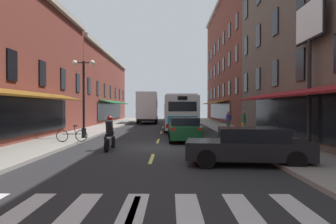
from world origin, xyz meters
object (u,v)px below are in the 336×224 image
at_px(box_truck, 148,108).
at_px(sedan_mid, 248,146).
at_px(street_lamp_twin, 84,95).
at_px(pedestrian_near, 228,120).
at_px(motorcycle_rider, 110,135).
at_px(bicycle_near, 72,135).
at_px(transit_bus, 179,112).
at_px(pedestrian_mid, 243,122).
at_px(sedan_near, 184,129).
at_px(billboard_sign, 310,37).

height_order(box_truck, sedan_mid, box_truck).
height_order(sedan_mid, street_lamp_twin, street_lamp_twin).
bearing_deg(street_lamp_twin, box_truck, 82.90).
bearing_deg(street_lamp_twin, pedestrian_near, 31.89).
bearing_deg(motorcycle_rider, box_truck, 89.97).
xyz_separation_m(box_truck, bicycle_near, (-2.57, -22.57, -1.52)).
height_order(transit_bus, bicycle_near, transit_bus).
distance_m(transit_bus, sedan_mid, 17.47).
bearing_deg(pedestrian_mid, sedan_mid, -153.67).
bearing_deg(transit_bus, bicycle_near, -119.13).
xyz_separation_m(box_truck, pedestrian_mid, (8.39, -16.30, -1.05)).
bearing_deg(transit_bus, street_lamp_twin, -124.71).
bearing_deg(pedestrian_mid, pedestrian_near, 54.86).
bearing_deg(pedestrian_mid, sedan_near, 171.85).
bearing_deg(sedan_near, pedestrian_mid, 43.20).
distance_m(box_truck, motorcycle_rider, 24.93).
relative_size(sedan_near, bicycle_near, 2.80).
distance_m(bicycle_near, pedestrian_mid, 12.64).
relative_size(box_truck, bicycle_near, 4.70).
distance_m(sedan_mid, pedestrian_near, 14.91).
height_order(motorcycle_rider, pedestrian_near, pedestrian_near).
height_order(sedan_mid, bicycle_near, sedan_mid).
bearing_deg(bicycle_near, sedan_mid, -36.73).
distance_m(pedestrian_near, street_lamp_twin, 12.20).
relative_size(sedan_mid, motorcycle_rider, 2.16).
height_order(box_truck, pedestrian_mid, box_truck).
distance_m(billboard_sign, motorcycle_rider, 10.29).
bearing_deg(pedestrian_mid, motorcycle_rider, 174.31).
bearing_deg(sedan_near, sedan_mid, -76.51).
distance_m(billboard_sign, bicycle_near, 13.05).
bearing_deg(pedestrian_mid, billboard_sign, -136.40).
height_order(transit_bus, box_truck, box_truck).
bearing_deg(billboard_sign, bicycle_near, 165.51).
distance_m(motorcycle_rider, pedestrian_mid, 12.03).
distance_m(transit_bus, bicycle_near, 12.84).
height_order(sedan_near, motorcycle_rider, motorcycle_rider).
height_order(pedestrian_mid, street_lamp_twin, street_lamp_twin).
height_order(billboard_sign, transit_bus, billboard_sign).
bearing_deg(box_truck, transit_bus, -72.24).
distance_m(billboard_sign, pedestrian_near, 12.51).
relative_size(box_truck, motorcycle_rider, 3.89).
distance_m(box_truck, sedan_near, 21.04).
xyz_separation_m(sedan_near, motorcycle_rider, (-3.75, -4.23, -0.02)).
height_order(box_truck, pedestrian_near, box_truck).
xyz_separation_m(billboard_sign, pedestrian_near, (-1.49, 11.66, -4.28)).
xyz_separation_m(box_truck, pedestrian_near, (7.71, -13.96, -1.04)).
distance_m(transit_bus, sedan_near, 9.31).
bearing_deg(box_truck, sedan_mid, -78.83).
bearing_deg(sedan_mid, street_lamp_twin, 134.33).
bearing_deg(billboard_sign, motorcycle_rider, 175.57).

